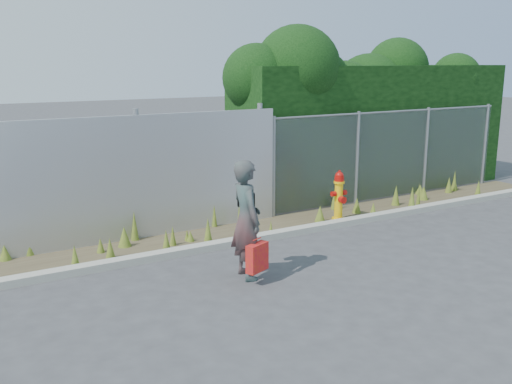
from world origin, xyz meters
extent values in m
plane|color=#3B3B3E|center=(0.00, 0.00, 0.00)|extent=(80.00, 80.00, 0.00)
cube|color=#A19F91|center=(0.00, 1.80, 0.06)|extent=(16.00, 0.22, 0.12)
cube|color=#483D29|center=(0.00, 2.40, 0.01)|extent=(16.00, 1.20, 0.01)
cone|color=#4F651E|center=(-3.13, 2.02, 0.19)|extent=(0.15, 0.15, 0.38)
cone|color=#4F651E|center=(0.04, 2.11, 0.24)|extent=(0.15, 0.15, 0.48)
cone|color=#4F651E|center=(6.20, 2.85, 0.14)|extent=(0.19, 0.19, 0.28)
cone|color=#4F651E|center=(1.63, 2.20, 0.17)|extent=(0.21, 0.21, 0.33)
cone|color=#4F651E|center=(0.07, 2.64, 0.26)|extent=(0.11, 0.11, 0.52)
cone|color=#4F651E|center=(-0.88, 2.05, 0.24)|extent=(0.16, 0.16, 0.48)
cone|color=#4F651E|center=(-1.89, 2.90, 0.27)|extent=(0.14, 0.14, 0.53)
cone|color=#4F651E|center=(5.81, 2.68, 0.20)|extent=(0.16, 0.16, 0.39)
cone|color=#4F651E|center=(-1.63, 2.07, 0.19)|extent=(0.14, 0.14, 0.38)
cone|color=#4F651E|center=(3.86, 1.96, 0.26)|extent=(0.17, 0.17, 0.52)
cone|color=#4F651E|center=(5.10, 2.91, 0.12)|extent=(0.23, 0.23, 0.23)
cone|color=#4F651E|center=(2.48, 2.82, 0.25)|extent=(0.16, 0.16, 0.49)
cone|color=#4F651E|center=(-2.54, 2.18, 0.17)|extent=(0.16, 0.16, 0.35)
cone|color=#4F651E|center=(-3.63, 3.00, 0.17)|extent=(0.16, 0.16, 0.35)
cone|color=#4F651E|center=(-4.01, 2.95, 0.13)|extent=(0.20, 0.20, 0.26)
cone|color=#4F651E|center=(-0.31, 2.95, 0.22)|extent=(0.10, 0.10, 0.44)
cone|color=#4F651E|center=(-2.60, 2.54, 0.13)|extent=(0.14, 0.14, 0.26)
cone|color=#4F651E|center=(-1.12, 2.40, 0.11)|extent=(0.09, 0.09, 0.21)
cone|color=#4F651E|center=(4.75, 2.48, 0.16)|extent=(0.23, 0.23, 0.32)
cone|color=#4F651E|center=(4.24, 2.14, 0.26)|extent=(0.09, 0.09, 0.52)
cone|color=#4F651E|center=(2.80, 1.97, 0.15)|extent=(0.16, 0.16, 0.30)
cone|color=#4F651E|center=(6.07, 2.75, 0.26)|extent=(0.13, 0.13, 0.52)
cone|color=#4F651E|center=(-2.16, 2.65, 0.18)|extent=(0.23, 0.23, 0.36)
cone|color=#4F651E|center=(3.85, 2.42, 0.23)|extent=(0.18, 0.18, 0.45)
cone|color=#4F651E|center=(4.86, 2.59, 0.14)|extent=(0.13, 0.13, 0.27)
cone|color=#4F651E|center=(2.69, 2.35, 0.17)|extent=(0.19, 0.19, 0.34)
cone|color=#4F651E|center=(6.10, 2.07, 0.20)|extent=(0.15, 0.15, 0.39)
cone|color=#4F651E|center=(-1.08, 2.34, 0.10)|extent=(0.15, 0.15, 0.19)
cone|color=#4F651E|center=(-1.43, 2.29, 0.18)|extent=(0.12, 0.12, 0.36)
cone|color=#4F651E|center=(0.34, 1.96, 0.14)|extent=(0.09, 0.09, 0.28)
cube|color=#ACADB3|center=(-3.25, 3.00, 1.10)|extent=(8.50, 0.08, 2.20)
cylinder|color=gray|center=(-1.70, 3.12, 1.15)|extent=(0.10, 0.10, 2.30)
cylinder|color=gray|center=(0.80, 3.12, 1.15)|extent=(0.10, 0.10, 2.30)
cube|color=gray|center=(4.25, 3.00, 1.00)|extent=(6.50, 0.03, 2.00)
cylinder|color=gray|center=(4.25, 3.00, 2.00)|extent=(6.50, 0.04, 0.04)
cylinder|color=gray|center=(1.05, 3.00, 1.02)|extent=(0.07, 0.07, 2.05)
cylinder|color=gray|center=(3.20, 3.00, 1.02)|extent=(0.07, 0.07, 2.05)
cylinder|color=gray|center=(5.30, 3.00, 1.02)|extent=(0.07, 0.07, 2.05)
cylinder|color=gray|center=(7.40, 3.00, 1.02)|extent=(0.07, 0.07, 2.05)
cube|color=black|center=(4.55, 4.00, 1.50)|extent=(7.30, 1.60, 3.00)
sphere|color=black|center=(1.35, 4.18, 2.75)|extent=(1.45, 1.45, 1.45)
sphere|color=black|center=(2.27, 4.00, 2.93)|extent=(1.90, 1.90, 1.90)
sphere|color=black|center=(2.87, 4.24, 2.51)|extent=(1.80, 1.80, 1.80)
sphere|color=black|center=(3.55, 3.93, 2.38)|extent=(1.47, 1.47, 1.47)
sphere|color=black|center=(4.52, 4.21, 2.38)|extent=(1.81, 1.81, 1.81)
sphere|color=black|center=(5.35, 4.15, 2.90)|extent=(1.53, 1.53, 1.53)
sphere|color=black|center=(6.20, 4.00, 2.43)|extent=(1.13, 1.13, 1.13)
sphere|color=black|center=(7.09, 3.81, 2.68)|extent=(1.25, 1.25, 1.25)
cylinder|color=yellow|center=(2.04, 2.15, 0.03)|extent=(0.25, 0.25, 0.05)
cylinder|color=yellow|center=(2.04, 2.15, 0.38)|extent=(0.16, 0.16, 0.76)
cylinder|color=yellow|center=(2.04, 2.15, 0.78)|extent=(0.21, 0.21, 0.04)
cylinder|color=#B20F0A|center=(2.04, 2.15, 0.84)|extent=(0.19, 0.19, 0.09)
sphere|color=#B20F0A|center=(2.04, 2.15, 0.90)|extent=(0.17, 0.17, 0.17)
cylinder|color=#B20F0A|center=(2.04, 2.15, 0.99)|extent=(0.04, 0.04, 0.04)
cylinder|color=#B20F0A|center=(1.91, 2.15, 0.55)|extent=(0.09, 0.10, 0.10)
cylinder|color=#B20F0A|center=(2.16, 2.15, 0.55)|extent=(0.09, 0.10, 0.10)
cylinder|color=#B20F0A|center=(2.04, 2.03, 0.45)|extent=(0.13, 0.11, 0.13)
imported|color=#106661|center=(-1.04, 0.42, 0.87)|extent=(0.49, 0.68, 1.75)
cube|color=red|center=(-1.03, 0.12, 0.39)|extent=(0.37, 0.14, 0.41)
cylinder|color=red|center=(-1.03, 0.12, 0.66)|extent=(0.17, 0.02, 0.02)
cube|color=black|center=(-0.93, 0.63, 1.11)|extent=(0.25, 0.11, 0.19)
camera|label=1|loc=(-4.92, -6.45, 3.09)|focal=40.00mm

